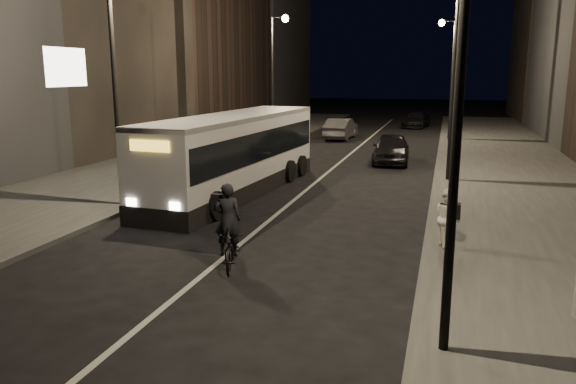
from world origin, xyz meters
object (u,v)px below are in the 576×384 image
Objects in this scene: streetlight_right_near at (445,33)px; streetlight_right_mid at (448,58)px; streetlight_left_near at (120,54)px; streetlight_left_far at (276,63)px; city_bus at (235,151)px; car_mid at (341,129)px; cyclist_on_bicycle at (230,240)px; pedestrian_woman at (448,218)px; car_near at (391,148)px; streetlight_right_far at (449,63)px; car_far at (416,120)px.

streetlight_right_near is 16.00m from streetlight_right_mid.
streetlight_left_near and streetlight_left_far have the same top height.
city_bus is (-7.94, -4.47, -3.65)m from streetlight_right_mid.
cyclist_on_bicycle is at bearing 97.00° from car_mid.
city_bus is 19.41m from car_mid.
streetlight_left_far reaches higher than pedestrian_woman.
streetlight_right_mid is 1.77× the size of car_near.
streetlight_right_far is 26.26m from streetlight_left_near.
streetlight_right_near is at bearing -90.00° from streetlight_right_far.
car_far is at bearing 84.29° from city_bus.
streetlight_right_near is at bearing 155.75° from pedestrian_woman.
pedestrian_woman reaches higher than car_near.
cyclist_on_bicycle is at bearing -99.61° from streetlight_right_far.
car_mid is (-7.27, -1.10, -4.60)m from streetlight_right_far.
city_bus is at bearing -122.23° from car_near.
streetlight_right_near is 3.72× the size of cyclist_on_bicycle.
streetlight_right_near reaches higher than car_far.
streetlight_left_far reaches higher than car_near.
streetlight_right_near is 7.45m from cyclist_on_bicycle.
pedestrian_woman is at bearing 11.94° from cyclist_on_bicycle.
streetlight_right_near is 1.74× the size of car_far.
car_mid is at bearing 103.23° from streetlight_right_near.
pedestrian_woman is at bearing 108.91° from car_mid.
streetlight_left_near is at bearing 57.94° from pedestrian_woman.
streetlight_left_near is 1.77× the size of car_near.
streetlight_left_near is at bearing 143.12° from streetlight_right_near.
car_mid is at bearing -171.42° from streetlight_right_far.
streetlight_right_mid is 13.33m from streetlight_left_near.
streetlight_left_near reaches higher than cyclist_on_bicycle.
streetlight_right_near is at bearing -50.84° from city_bus.
car_near is (-2.69, 20.97, -4.58)m from streetlight_right_near.
car_mid is at bearing -106.74° from car_far.
streetlight_left_far is at bearing 144.62° from car_near.
car_mid is (3.40, 4.90, -4.60)m from streetlight_left_far.
streetlight_left_near is at bearing -143.12° from streetlight_right_mid.
streetlight_right_far reaches higher than car_far.
streetlight_right_mid is at bearing 33.96° from city_bus.
streetlight_right_far is 12.24m from streetlight_left_far.
streetlight_right_far is at bearing 90.00° from streetlight_right_near.
streetlight_right_far is 1.76× the size of car_mid.
streetlight_left_far is at bearing 57.35° from car_mid.
cyclist_on_bicycle is 17.91m from car_near.
streetlight_left_far is 1.74× the size of car_far.
city_bus is 2.53× the size of car_far.
streetlight_right_mid reaches higher than cyclist_on_bicycle.
streetlight_left_near reaches higher than city_bus.
streetlight_left_far is at bearing -110.29° from car_far.
cyclist_on_bicycle is (3.07, -8.33, -0.98)m from city_bus.
cyclist_on_bicycle is at bearing -75.76° from streetlight_left_far.
streetlight_left_near is at bearing -123.03° from city_bus.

